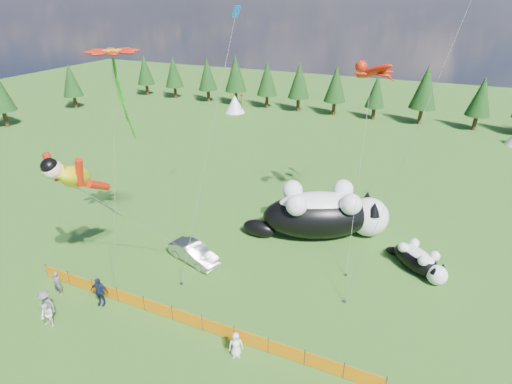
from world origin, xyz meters
TOP-DOWN VIEW (x-y plane):
  - ground at (0.00, 0.00)m, footprint 160.00×160.00m
  - safety_fence at (0.00, -3.00)m, footprint 22.06×0.06m
  - tree_line at (0.00, 45.00)m, footprint 90.00×4.00m
  - festival_tents at (11.00, 40.00)m, footprint 50.00×3.20m
  - cat_large at (4.64, 9.63)m, footprint 10.78×7.31m
  - cat_small at (11.84, 7.67)m, footprint 4.22×3.70m
  - car at (-2.91, 2.53)m, footprint 4.28×2.50m
  - spectator_a at (-8.87, -3.97)m, footprint 0.65×0.44m
  - spectator_b at (-7.22, -6.21)m, footprint 0.78×0.47m
  - spectator_c at (-5.80, -3.60)m, footprint 1.26×0.83m
  - spectator_d at (-7.85, -5.69)m, footprint 1.22×0.63m
  - spectator_e at (3.52, -3.84)m, footprint 0.90×0.83m
  - superhero_kite at (-7.53, -2.04)m, footprint 6.89×8.02m
  - gecko_kite at (6.56, 12.75)m, footprint 5.75×10.46m
  - flower_kite at (-5.61, 0.39)m, footprint 3.62×4.97m
  - diamond_kite_a at (-1.53, 6.85)m, footprint 1.17×7.93m

SIDE VIEW (x-z plane):
  - ground at x=0.00m, z-range 0.00..0.00m
  - safety_fence at x=0.00m, z-range -0.05..1.05m
  - car at x=-2.91m, z-range 0.00..1.33m
  - spectator_e at x=3.52m, z-range 0.00..1.55m
  - spectator_b at x=-7.22m, z-range 0.00..1.57m
  - cat_small at x=11.84m, z-range -0.05..1.76m
  - spectator_a at x=-8.87m, z-range 0.00..1.72m
  - spectator_d at x=-7.85m, z-range 0.00..1.88m
  - spectator_c at x=-5.80m, z-range 0.00..1.97m
  - festival_tents at x=11.00m, z-range 0.00..2.80m
  - cat_large at x=4.64m, z-range -0.10..4.04m
  - tree_line at x=0.00m, z-range 0.00..8.00m
  - superhero_kite at x=-7.53m, z-range 2.27..13.06m
  - gecko_kite at x=6.56m, z-range 5.10..19.44m
  - flower_kite at x=-5.61m, z-range 6.90..21.52m
  - diamond_kite_a at x=-1.53m, z-range 6.42..24.09m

